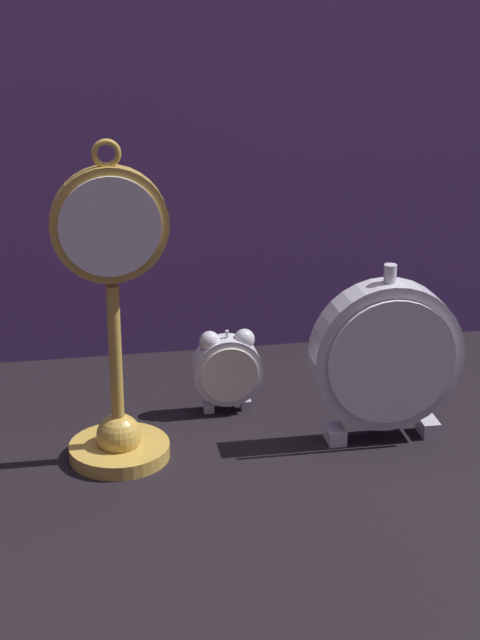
# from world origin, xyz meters

# --- Properties ---
(ground_plane) EXTENTS (4.00, 4.00, 0.00)m
(ground_plane) POSITION_xyz_m (0.00, 0.00, 0.00)
(ground_plane) COLOR black
(fabric_backdrop_drape) EXTENTS (1.49, 0.01, 0.75)m
(fabric_backdrop_drape) POSITION_xyz_m (0.00, 0.33, 0.38)
(fabric_backdrop_drape) COLOR #6B478E
(fabric_backdrop_drape) RESTS_ON ground_plane
(pocket_watch_on_stand) EXTENTS (0.12, 0.11, 0.35)m
(pocket_watch_on_stand) POSITION_xyz_m (-0.14, 0.03, 0.14)
(pocket_watch_on_stand) COLOR gold
(pocket_watch_on_stand) RESTS_ON ground_plane
(alarm_clock_twin_bell) EXTENTS (0.08, 0.03, 0.10)m
(alarm_clock_twin_bell) POSITION_xyz_m (-0.01, 0.12, 0.06)
(alarm_clock_twin_bell) COLOR silver
(alarm_clock_twin_bell) RESTS_ON ground_plane
(mantel_clock_silver) EXTENTS (0.17, 0.04, 0.21)m
(mantel_clock_silver) POSITION_xyz_m (0.15, 0.02, 0.10)
(mantel_clock_silver) COLOR silver
(mantel_clock_silver) RESTS_ON ground_plane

